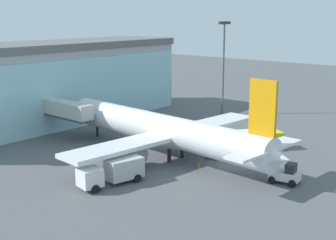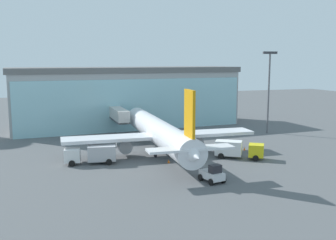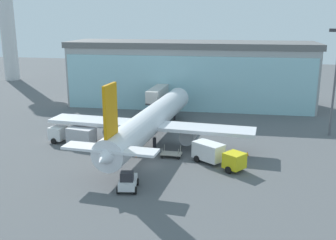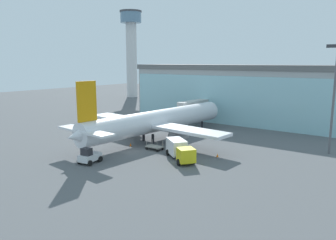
{
  "view_description": "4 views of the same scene",
  "coord_description": "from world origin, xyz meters",
  "px_view_note": "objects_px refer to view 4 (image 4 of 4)",
  "views": [
    {
      "loc": [
        -44.33,
        -30.54,
        17.9
      ],
      "look_at": [
        -1.12,
        8.11,
        4.79
      ],
      "focal_mm": 50.0,
      "sensor_mm": 36.0,
      "label": 1
    },
    {
      "loc": [
        -20.89,
        -50.55,
        14.96
      ],
      "look_at": [
        0.88,
        10.97,
        5.0
      ],
      "focal_mm": 42.0,
      "sensor_mm": 36.0,
      "label": 2
    },
    {
      "loc": [
        12.57,
        -46.06,
        18.48
      ],
      "look_at": [
        1.31,
        7.1,
        4.11
      ],
      "focal_mm": 42.0,
      "sensor_mm": 36.0,
      "label": 3
    },
    {
      "loc": [
        36.35,
        -36.06,
        14.15
      ],
      "look_at": [
        -0.35,
        10.37,
        3.58
      ],
      "focal_mm": 35.0,
      "sensor_mm": 36.0,
      "label": 4
    }
  ],
  "objects_px": {
    "safety_cone_nose": "(131,145)",
    "catering_truck": "(104,127)",
    "pushback_tug": "(89,156)",
    "fuel_truck": "(179,149)",
    "airplane": "(156,121)",
    "safety_cone_wingtip": "(217,155)",
    "control_tower": "(131,44)",
    "apron_light_mast": "(334,89)",
    "jet_bridge": "(199,106)",
    "baggage_cart": "(155,147)"
  },
  "relations": [
    {
      "from": "safety_cone_nose",
      "to": "catering_truck",
      "type": "bearing_deg",
      "value": 162.62
    },
    {
      "from": "catering_truck",
      "to": "pushback_tug",
      "type": "height_order",
      "value": "catering_truck"
    },
    {
      "from": "fuel_truck",
      "to": "pushback_tug",
      "type": "xyz_separation_m",
      "value": [
        -8.83,
        -9.49,
        -0.49
      ]
    },
    {
      "from": "fuel_truck",
      "to": "airplane",
      "type": "bearing_deg",
      "value": -178.9
    },
    {
      "from": "safety_cone_wingtip",
      "to": "safety_cone_nose",
      "type": "bearing_deg",
      "value": -166.4
    },
    {
      "from": "control_tower",
      "to": "pushback_tug",
      "type": "height_order",
      "value": "control_tower"
    },
    {
      "from": "apron_light_mast",
      "to": "airplane",
      "type": "height_order",
      "value": "apron_light_mast"
    },
    {
      "from": "safety_cone_nose",
      "to": "control_tower",
      "type": "bearing_deg",
      "value": 134.25
    },
    {
      "from": "safety_cone_nose",
      "to": "jet_bridge",
      "type": "bearing_deg",
      "value": 95.34
    },
    {
      "from": "apron_light_mast",
      "to": "pushback_tug",
      "type": "height_order",
      "value": "apron_light_mast"
    },
    {
      "from": "safety_cone_nose",
      "to": "airplane",
      "type": "bearing_deg",
      "value": 84.97
    },
    {
      "from": "baggage_cart",
      "to": "safety_cone_nose",
      "type": "relative_size",
      "value": 5.1
    },
    {
      "from": "apron_light_mast",
      "to": "pushback_tug",
      "type": "xyz_separation_m",
      "value": [
        -25.41,
        -26.42,
        -9.08
      ]
    },
    {
      "from": "control_tower",
      "to": "apron_light_mast",
      "type": "relative_size",
      "value": 2.02
    },
    {
      "from": "fuel_truck",
      "to": "safety_cone_wingtip",
      "type": "distance_m",
      "value": 5.98
    },
    {
      "from": "control_tower",
      "to": "safety_cone_wingtip",
      "type": "bearing_deg",
      "value": -37.22
    },
    {
      "from": "jet_bridge",
      "to": "apron_light_mast",
      "type": "relative_size",
      "value": 0.84
    },
    {
      "from": "safety_cone_nose",
      "to": "fuel_truck",
      "type": "bearing_deg",
      "value": -4.34
    },
    {
      "from": "jet_bridge",
      "to": "control_tower",
      "type": "relative_size",
      "value": 0.42
    },
    {
      "from": "jet_bridge",
      "to": "safety_cone_nose",
      "type": "relative_size",
      "value": 25.64
    },
    {
      "from": "apron_light_mast",
      "to": "airplane",
      "type": "relative_size",
      "value": 0.45
    },
    {
      "from": "airplane",
      "to": "safety_cone_wingtip",
      "type": "height_order",
      "value": "airplane"
    },
    {
      "from": "jet_bridge",
      "to": "safety_cone_wingtip",
      "type": "relative_size",
      "value": 25.64
    },
    {
      "from": "apron_light_mast",
      "to": "fuel_truck",
      "type": "xyz_separation_m",
      "value": [
        -16.59,
        -16.94,
        -8.59
      ]
    },
    {
      "from": "airplane",
      "to": "safety_cone_wingtip",
      "type": "relative_size",
      "value": 67.45
    },
    {
      "from": "jet_bridge",
      "to": "fuel_truck",
      "type": "height_order",
      "value": "jet_bridge"
    },
    {
      "from": "catering_truck",
      "to": "safety_cone_wingtip",
      "type": "xyz_separation_m",
      "value": [
        25.41,
        0.25,
        -1.19
      ]
    },
    {
      "from": "control_tower",
      "to": "pushback_tug",
      "type": "xyz_separation_m",
      "value": [
        57.61,
        -67.29,
        -19.98
      ]
    },
    {
      "from": "baggage_cart",
      "to": "apron_light_mast",
      "type": "bearing_deg",
      "value": 33.67
    },
    {
      "from": "apron_light_mast",
      "to": "fuel_truck",
      "type": "bearing_deg",
      "value": -134.4
    },
    {
      "from": "airplane",
      "to": "safety_cone_nose",
      "type": "height_order",
      "value": "airplane"
    },
    {
      "from": "catering_truck",
      "to": "fuel_truck",
      "type": "relative_size",
      "value": 1.04
    },
    {
      "from": "jet_bridge",
      "to": "safety_cone_nose",
      "type": "height_order",
      "value": "jet_bridge"
    },
    {
      "from": "jet_bridge",
      "to": "safety_cone_wingtip",
      "type": "bearing_deg",
      "value": -140.71
    },
    {
      "from": "safety_cone_wingtip",
      "to": "apron_light_mast",
      "type": "bearing_deg",
      "value": 44.56
    },
    {
      "from": "catering_truck",
      "to": "pushback_tug",
      "type": "distance_m",
      "value": 18.66
    },
    {
      "from": "apron_light_mast",
      "to": "pushback_tug",
      "type": "bearing_deg",
      "value": -133.88
    },
    {
      "from": "fuel_truck",
      "to": "pushback_tug",
      "type": "height_order",
      "value": "fuel_truck"
    },
    {
      "from": "safety_cone_wingtip",
      "to": "catering_truck",
      "type": "bearing_deg",
      "value": -179.43
    },
    {
      "from": "baggage_cart",
      "to": "fuel_truck",
      "type": "bearing_deg",
      "value": -14.87
    },
    {
      "from": "baggage_cart",
      "to": "safety_cone_wingtip",
      "type": "bearing_deg",
      "value": 15.19
    },
    {
      "from": "airplane",
      "to": "pushback_tug",
      "type": "height_order",
      "value": "airplane"
    },
    {
      "from": "control_tower",
      "to": "jet_bridge",
      "type": "bearing_deg",
      "value": -31.07
    },
    {
      "from": "control_tower",
      "to": "fuel_truck",
      "type": "distance_m",
      "value": 90.19
    },
    {
      "from": "safety_cone_nose",
      "to": "safety_cone_wingtip",
      "type": "bearing_deg",
      "value": 13.6
    },
    {
      "from": "control_tower",
      "to": "baggage_cart",
      "type": "height_order",
      "value": "control_tower"
    },
    {
      "from": "fuel_truck",
      "to": "jet_bridge",
      "type": "bearing_deg",
      "value": 152.0
    },
    {
      "from": "airplane",
      "to": "pushback_tug",
      "type": "xyz_separation_m",
      "value": [
        1.56,
        -16.41,
        -2.51
      ]
    },
    {
      "from": "pushback_tug",
      "to": "baggage_cart",
      "type": "bearing_deg",
      "value": -23.78
    },
    {
      "from": "pushback_tug",
      "to": "jet_bridge",
      "type": "bearing_deg",
      "value": -3.43
    }
  ]
}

